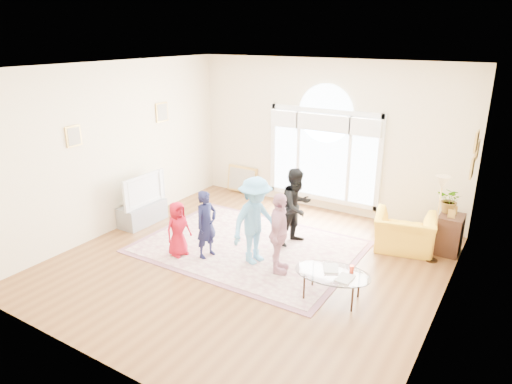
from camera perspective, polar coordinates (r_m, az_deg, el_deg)
The scene contains 18 objects.
ground at distance 7.81m, azimuth -0.91°, elevation -8.80°, with size 6.00×6.00×0.00m, color brown.
room_shell at distance 9.62m, azimuth 8.26°, elevation 6.46°, with size 6.00×6.00×6.00m.
area_rug at distance 8.33m, azimuth -0.93°, elevation -6.83°, with size 3.60×2.60×0.02m, color beige.
rug_border at distance 8.33m, azimuth -0.93°, elevation -6.85°, with size 3.80×2.80×0.01m, color #845261.
tv_console at distance 9.54m, azimuth -13.99°, elevation -2.60°, with size 0.45×1.00×0.42m, color gray.
television at distance 9.36m, azimuth -14.21°, elevation 0.36°, with size 0.17×1.08×0.62m.
coffee_table at distance 6.74m, azimuth 9.53°, elevation -10.07°, with size 1.18×0.83×0.54m.
armchair at distance 8.52m, azimuth 18.03°, elevation -4.85°, with size 1.01×0.89×0.66m, color yellow.
side_cabinet at distance 8.68m, azimuth 23.02°, elevation -4.88°, with size 0.40×0.50×0.70m, color black.
floor_lamp at distance 7.94m, azimuth 22.17°, elevation 0.27°, with size 0.30×0.30×1.51m.
plant_pedestal at distance 8.80m, azimuth 22.65°, elevation -4.49°, with size 0.20×0.20×0.70m, color white.
potted_plant at distance 8.60m, azimuth 23.14°, elevation -0.94°, with size 0.41×0.36×0.46m, color #33722D.
leaning_picture at distance 11.06m, azimuth -1.71°, elevation -0.11°, with size 0.80×0.05×0.62m, color tan.
child_red at distance 7.93m, azimuth -9.73°, elevation -4.55°, with size 0.47×0.31×0.97m, color #A70C20.
child_navy at distance 7.78m, azimuth -6.22°, elevation -4.03°, with size 0.43×0.28×1.18m, color #151637.
child_black at distance 8.21m, azimuth 5.06°, elevation -1.83°, with size 0.69×0.54×1.42m, color black.
child_pink at distance 7.21m, azimuth 2.87°, elevation -5.21°, with size 0.78×0.33×1.34m, color #D291A8.
child_blue at distance 7.48m, azimuth -0.09°, elevation -3.60°, with size 0.96×0.55×1.49m, color #5CA8DC.
Camera 1 is at (3.72, -5.79, 3.68)m, focal length 32.00 mm.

